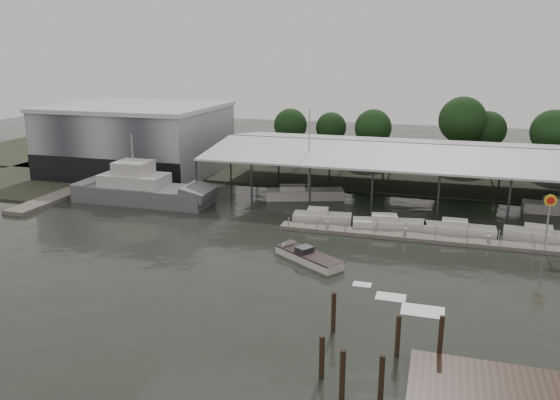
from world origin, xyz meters
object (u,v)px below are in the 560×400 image
(white_sailboat, at_px, (303,194))
(grey_trawler, at_px, (143,190))
(speedboat_underway, at_px, (304,255))
(shell_fuel_sign, at_px, (549,212))

(white_sailboat, bearing_deg, grey_trawler, -177.21)
(grey_trawler, xyz_separation_m, white_sailboat, (18.79, 7.34, -0.94))
(white_sailboat, distance_m, speedboat_underway, 21.12)
(shell_fuel_sign, bearing_deg, grey_trawler, 174.29)
(speedboat_underway, bearing_deg, white_sailboat, -41.17)
(grey_trawler, bearing_deg, white_sailboat, 21.34)
(shell_fuel_sign, height_order, grey_trawler, grey_trawler)
(shell_fuel_sign, relative_size, grey_trawler, 0.31)
(white_sailboat, bearing_deg, speedboat_underway, -94.25)
(grey_trawler, relative_size, white_sailboat, 1.55)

